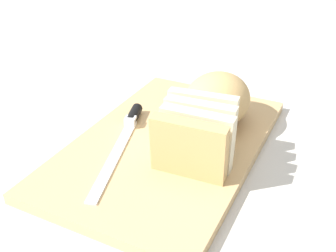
# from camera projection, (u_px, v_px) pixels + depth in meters

# --- Properties ---
(ground_plane) EXTENTS (3.00, 3.00, 0.00)m
(ground_plane) POSITION_uv_depth(u_px,v_px,m) (168.00, 149.00, 0.72)
(ground_plane) COLOR beige
(cutting_board) EXTENTS (0.49, 0.32, 0.02)m
(cutting_board) POSITION_uv_depth(u_px,v_px,m) (168.00, 145.00, 0.72)
(cutting_board) COLOR tan
(cutting_board) RESTS_ON ground_plane
(bread_loaf) EXTENTS (0.28, 0.15, 0.10)m
(bread_loaf) POSITION_uv_depth(u_px,v_px,m) (210.00, 111.00, 0.71)
(bread_loaf) COLOR tan
(bread_loaf) RESTS_ON cutting_board
(bread_knife) EXTENTS (0.27, 0.11, 0.02)m
(bread_knife) POSITION_uv_depth(u_px,v_px,m) (128.00, 127.00, 0.74)
(bread_knife) COLOR silver
(bread_knife) RESTS_ON cutting_board
(crumb_near_knife) EXTENTS (0.00, 0.00, 0.00)m
(crumb_near_knife) POSITION_uv_depth(u_px,v_px,m) (156.00, 135.00, 0.72)
(crumb_near_knife) COLOR #996633
(crumb_near_knife) RESTS_ON cutting_board
(crumb_near_loaf) EXTENTS (0.00, 0.00, 0.00)m
(crumb_near_loaf) POSITION_uv_depth(u_px,v_px,m) (153.00, 148.00, 0.69)
(crumb_near_loaf) COLOR #996633
(crumb_near_loaf) RESTS_ON cutting_board
(crumb_stray_left) EXTENTS (0.01, 0.01, 0.01)m
(crumb_stray_left) POSITION_uv_depth(u_px,v_px,m) (193.00, 119.00, 0.77)
(crumb_stray_left) COLOR #996633
(crumb_stray_left) RESTS_ON cutting_board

